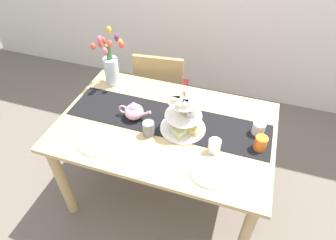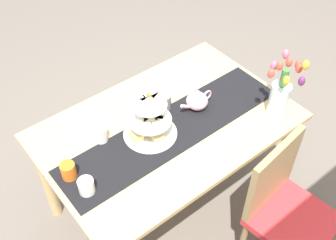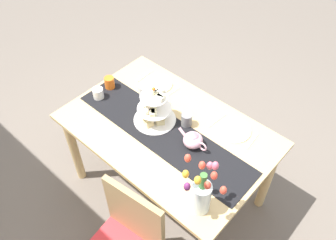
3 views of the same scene
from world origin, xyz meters
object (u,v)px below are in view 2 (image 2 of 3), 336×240
mug_grey (165,102)px  tiered_cake_stand (149,122)px  chair_left (285,206)px  knife_right (62,136)px  dinner_plate_right (85,124)px  dining_table (167,138)px  fork_right (106,113)px  tulip_vase (281,93)px  knife_left (164,83)px  mug_white_text (101,134)px  dinner_plate_left (182,74)px  cream_jug (86,186)px  teapot (197,100)px  fork_left (198,66)px  mug_orange (68,171)px

mug_grey → tiered_cake_stand: bearing=30.3°
chair_left → knife_right: size_ratio=5.35×
dinner_plate_right → mug_grey: 0.48m
dining_table → fork_right: fork_right is taller
tiered_cake_stand → tulip_vase: bearing=153.6°
fork_right → knife_left: bearing=180.0°
mug_white_text → dining_table: bearing=159.4°
dinner_plate_left → mug_white_text: size_ratio=2.42×
cream_jug → fork_right: bearing=-132.3°
dining_table → fork_right: (0.22, -0.29, 0.12)m
chair_left → dining_table: bearing=-68.5°
dining_table → cream_jug: cream_jug is taller
teapot → mug_grey: 0.19m
chair_left → fork_right: bearing=-63.3°
tulip_vase → knife_left: size_ratio=2.53×
chair_left → fork_right: size_ratio=6.07×
dinner_plate_left → dining_table: bearing=39.8°
teapot → tulip_vase: size_ratio=0.55×
tiered_cake_stand → fork_left: tiered_cake_stand is taller
mug_white_text → tiered_cake_stand: bearing=150.4°
mug_grey → teapot: bearing=142.5°
fork_left → dinner_plate_right: 0.87m
dinner_plate_left → mug_orange: 1.01m
chair_left → tiered_cake_stand: size_ratio=2.99×
chair_left → cream_jug: chair_left is taller
chair_left → dinner_plate_right: bearing=-57.0°
fork_left → mug_orange: size_ratio=1.58×
fork_right → mug_grey: (-0.30, 0.18, 0.05)m
mug_orange → mug_grey: bearing=-172.1°
mug_grey → cream_jug: bearing=19.0°
fork_right → mug_orange: bearing=34.9°
fork_right → mug_orange: size_ratio=1.58×
dining_table → mug_orange: (0.62, -0.02, 0.16)m
tulip_vase → mug_orange: (1.16, -0.35, -0.12)m
mug_white_text → chair_left: bearing=127.2°
cream_jug → mug_orange: size_ratio=0.89×
fork_right → knife_right: 0.29m
dinner_plate_right → knife_right: dinner_plate_right is taller
knife_right → knife_left: bearing=180.0°
knife_right → tiered_cake_stand: bearing=143.2°
cream_jug → knife_left: size_ratio=0.50×
chair_left → dinner_plate_left: 1.03m
cream_jug → dinner_plate_right: cream_jug is taller
knife_left → mug_orange: bearing=18.3°
chair_left → fork_left: bearing=-102.7°
mug_white_text → mug_orange: bearing=23.6°
dinner_plate_left → mug_white_text: mug_white_text is taller
mug_grey → knife_left: bearing=-127.4°
tulip_vase → dinner_plate_right: size_ratio=1.87×
cream_jug → mug_white_text: size_ratio=0.89×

